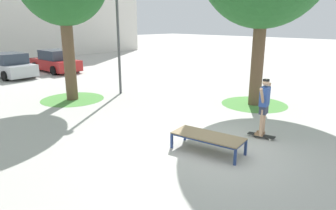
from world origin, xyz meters
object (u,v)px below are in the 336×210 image
object	(u,v)px
light_post	(117,11)
car_red	(56,62)
skate_box	(208,137)
car_silver	(9,66)
skateboard	(261,135)
skater	(264,103)

from	to	relation	value
light_post	car_red	bearing A→B (deg)	84.52
skate_box	car_silver	distance (m)	15.89
skate_box	car_red	world-z (taller)	car_red
skateboard	car_red	size ratio (longest dim) A/B	0.19
car_red	skateboard	bearing A→B (deg)	-94.74
skate_box	skateboard	world-z (taller)	skate_box
skateboard	light_post	size ratio (longest dim) A/B	0.14
skate_box	skateboard	size ratio (longest dim) A/B	2.43
skateboard	light_post	xyz separation A→B (m)	(0.53, 7.76, 3.75)
skater	car_silver	world-z (taller)	skater
car_silver	car_red	xyz separation A→B (m)	(3.04, -0.01, 0.00)
skateboard	car_red	distance (m)	16.48
car_red	light_post	world-z (taller)	light_post
car_silver	car_red	world-z (taller)	same
car_silver	light_post	distance (m)	9.46
light_post	skateboard	bearing A→B (deg)	-93.91
skateboard	skater	bearing A→B (deg)	102.71
skate_box	skateboard	distance (m)	2.03
car_silver	light_post	world-z (taller)	light_post
skateboard	skater	world-z (taller)	skater
skate_box	skater	xyz separation A→B (m)	(1.93, -0.53, 0.66)
skater	car_red	size ratio (longest dim) A/B	0.40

